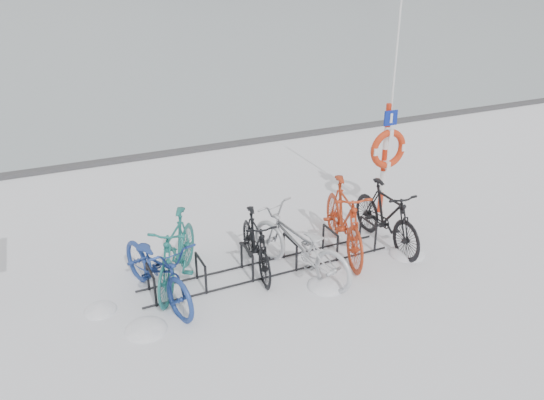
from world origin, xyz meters
The scene contains 11 objects.
ground centered at (0.00, 0.00, 0.00)m, with size 900.00×900.00×0.00m, color white.
quay_edge centered at (0.00, 5.90, 0.05)m, with size 400.00×0.25×0.10m, color #3F3F42.
bike_rack centered at (0.00, 0.00, 0.18)m, with size 4.00×0.48×0.46m.
lifebuoy_station centered at (2.78, 0.95, 1.27)m, with size 0.73×0.22×3.77m.
bike_0 centered at (-1.70, -0.01, 0.50)m, with size 0.67×1.91×1.00m, color navy.
bike_1 centered at (-1.35, 0.24, 0.55)m, with size 0.51×1.82×1.09m, color #1D6A65.
bike_2 centered at (-0.17, 0.11, 0.48)m, with size 0.45×1.59×0.95m, color black.
bike_3 centered at (0.38, -0.27, 0.52)m, with size 0.69×1.97×1.03m, color #B6B9BF.
bike_4 centered at (1.34, 0.03, 0.60)m, with size 0.57×2.01×1.21m, color #B03417.
bike_5 centered at (2.11, -0.05, 0.54)m, with size 0.51×1.81×1.09m, color black.
snow_drifts centered at (0.17, -0.37, 0.00)m, with size 5.24×1.78×0.20m.
Camera 1 is at (-2.92, -6.37, 4.29)m, focal length 35.00 mm.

